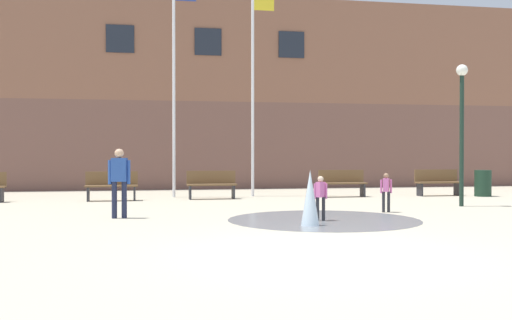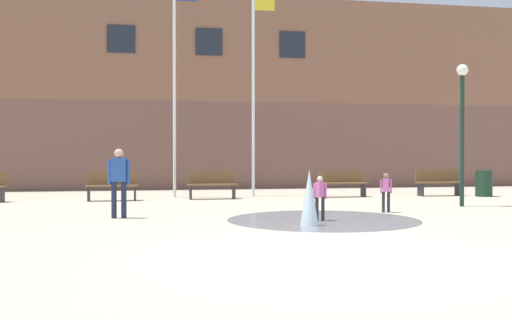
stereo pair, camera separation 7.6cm
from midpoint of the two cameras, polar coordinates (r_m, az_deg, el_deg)
ground_plane at (r=9.08m, az=6.32°, el=-8.83°), size 100.00×100.00×0.00m
library_building at (r=27.63m, az=-5.07°, el=5.90°), size 36.00×6.05×8.00m
splash_fountain at (r=12.88m, az=5.90°, el=-4.61°), size 4.30×4.30×1.15m
park_bench_under_left_flagpole at (r=19.18m, az=-13.43°, el=-2.36°), size 1.60×0.44×0.91m
park_bench_center at (r=19.42m, az=-4.10°, el=-2.31°), size 1.60×0.44×0.91m
park_bench_under_right_flagpole at (r=20.48m, az=8.39°, el=-2.16°), size 1.60×0.44×0.91m
park_bench_near_trashcan at (r=21.76m, az=17.09°, el=-2.01°), size 1.60×0.44×0.91m
child_in_fountain at (r=15.38m, az=12.42°, el=-2.75°), size 0.31×0.24×0.99m
adult_in_red at (r=14.02m, az=-12.78°, el=-1.63°), size 0.50×0.27×1.59m
child_with_pink_shirt at (r=13.25m, az=6.27°, el=-3.29°), size 0.31×0.23×0.99m
flagpole_left at (r=20.42m, az=-7.59°, el=7.64°), size 0.80×0.10×7.45m
flagpole_right at (r=20.72m, az=-0.07°, el=7.26°), size 0.80×0.10×7.25m
lamp_post_right_lane at (r=17.68m, az=19.16°, el=4.17°), size 0.32×0.32×3.96m
trash_can at (r=21.92m, az=20.97°, el=-2.08°), size 0.56×0.56×0.90m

